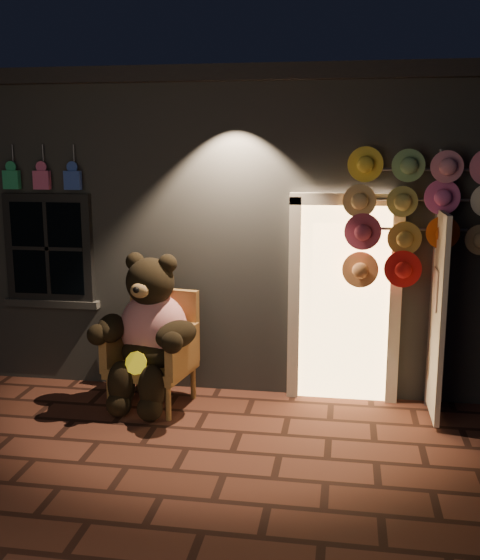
# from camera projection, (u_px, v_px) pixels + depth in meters

# --- Properties ---
(ground) EXTENTS (60.00, 60.00, 0.00)m
(ground) POSITION_uv_depth(u_px,v_px,m) (187.00, 448.00, 5.85)
(ground) COLOR #572D21
(ground) RESTS_ON ground
(shop_building) EXTENTS (7.30, 5.95, 3.51)m
(shop_building) POSITION_uv_depth(u_px,v_px,m) (251.00, 212.00, 9.37)
(shop_building) COLOR slate
(shop_building) RESTS_ON ground
(wicker_armchair) EXTENTS (0.92, 0.85, 1.18)m
(wicker_armchair) POSITION_uv_depth(u_px,v_px,m) (156.00, 348.00, 6.83)
(wicker_armchair) COLOR olive
(wicker_armchair) RESTS_ON ground
(teddy_bear) EXTENTS (1.14, 0.97, 1.59)m
(teddy_bear) POSITION_uv_depth(u_px,v_px,m) (149.00, 332.00, 6.64)
(teddy_bear) COLOR red
(teddy_bear) RESTS_ON ground
(hat_rack) EXTENTS (1.50, 0.22, 2.65)m
(hat_rack) POSITION_uv_depth(u_px,v_px,m) (418.00, 212.00, 6.37)
(hat_rack) COLOR #59595E
(hat_rack) RESTS_ON ground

